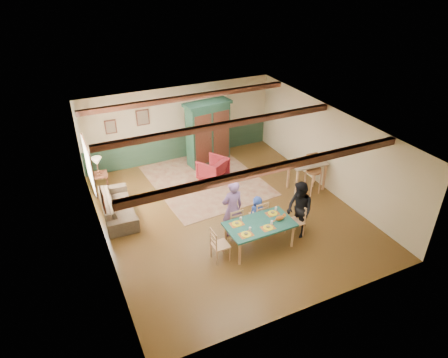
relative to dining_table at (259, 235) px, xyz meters
name	(u,v)px	position (x,y,z in m)	size (l,w,h in m)	color
floor	(227,212)	(-0.08, 1.74, -0.36)	(8.00, 8.00, 0.00)	#4D3315
wall_back	(179,123)	(-0.08, 5.74, 0.99)	(7.00, 0.02, 2.70)	beige
wall_left	(100,202)	(-3.58, 1.74, 0.99)	(0.02, 8.00, 2.70)	beige
wall_right	(329,149)	(3.42, 1.74, 0.99)	(0.02, 8.00, 2.70)	beige
ceiling	(228,128)	(-0.08, 1.74, 2.34)	(7.00, 8.00, 0.02)	silver
wainscot_back	(181,146)	(-0.08, 5.72, 0.09)	(6.95, 0.03, 0.90)	#1F3A29
ceiling_beam_front	(273,168)	(-0.08, -0.56, 2.25)	(6.95, 0.16, 0.16)	#34180E
ceiling_beam_mid	(221,125)	(-0.08, 2.14, 2.25)	(6.95, 0.16, 0.16)	#34180E
ceiling_beam_back	(188,97)	(-0.08, 4.74, 2.25)	(6.95, 0.16, 0.16)	#34180E
window_left	(89,165)	(-3.55, 3.44, 1.19)	(0.06, 1.60, 1.30)	white
picture_left_wall	(103,200)	(-3.55, 1.14, 1.39)	(0.04, 0.42, 0.52)	gray
picture_back_a	(143,117)	(-1.38, 5.71, 1.44)	(0.45, 0.04, 0.55)	gray
picture_back_b	(111,127)	(-2.48, 5.71, 1.29)	(0.38, 0.04, 0.48)	gray
dining_table	(259,235)	(0.00, 0.00, 0.00)	(1.74, 0.96, 0.72)	#1A5448
dining_chair_far_left	(234,222)	(-0.40, 0.69, 0.10)	(0.40, 0.42, 0.92)	tan
dining_chair_far_right	(259,214)	(0.37, 0.70, 0.10)	(0.40, 0.42, 0.92)	tan
dining_chair_end_left	(220,244)	(-1.11, -0.02, 0.10)	(0.40, 0.42, 0.92)	tan
dining_chair_end_right	(295,221)	(1.11, 0.02, 0.10)	(0.40, 0.42, 0.92)	tan
person_man	(232,209)	(-0.40, 0.76, 0.47)	(0.61, 0.40, 1.66)	#795693
person_woman	(299,210)	(1.21, 0.02, 0.43)	(0.77, 0.60, 1.59)	black
person_child	(257,212)	(0.37, 0.78, 0.12)	(0.47, 0.31, 0.97)	#2A48AA
cat	(280,218)	(0.53, -0.09, 0.45)	(0.35, 0.13, 0.17)	#C86323
place_setting_near_left	(246,233)	(-0.53, -0.25, 0.42)	(0.39, 0.29, 0.11)	yellow
place_setting_near_center	(268,226)	(0.10, -0.24, 0.42)	(0.39, 0.29, 0.11)	yellow
place_setting_far_left	(237,222)	(-0.53, 0.23, 0.42)	(0.39, 0.29, 0.11)	yellow
place_setting_far_right	(273,212)	(0.53, 0.25, 0.42)	(0.39, 0.29, 0.11)	yellow
area_rug	(206,180)	(0.08, 3.74, -0.36)	(3.37, 4.00, 0.01)	#BCAF88
armoire	(208,134)	(0.67, 4.90, 0.79)	(1.63, 0.65, 2.30)	#122E22
armchair	(213,169)	(0.33, 3.74, 0.03)	(0.83, 0.85, 0.77)	#56111A
sofa	(118,206)	(-3.01, 2.97, -0.05)	(2.15, 0.84, 0.63)	#403528
end_table	(100,183)	(-3.22, 4.55, -0.05)	(0.51, 0.51, 0.62)	#34180E
table_lamp	(97,166)	(-3.22, 4.55, 0.55)	(0.32, 0.32, 0.57)	beige
counter_table	(306,176)	(2.79, 1.90, 0.12)	(1.16, 0.68, 0.97)	beige
bar_stool_left	(313,175)	(2.83, 1.62, 0.27)	(0.45, 0.50, 1.27)	#A86D41
bar_stool_right	(314,173)	(2.94, 1.73, 0.26)	(0.44, 0.48, 1.24)	#A86D41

